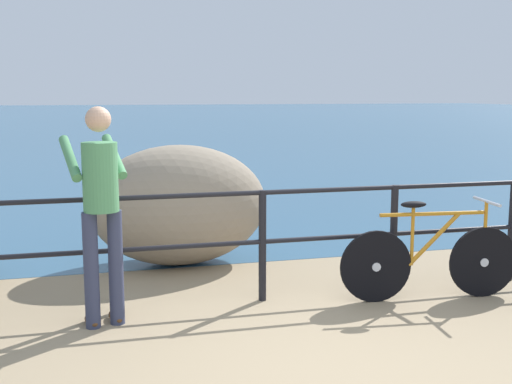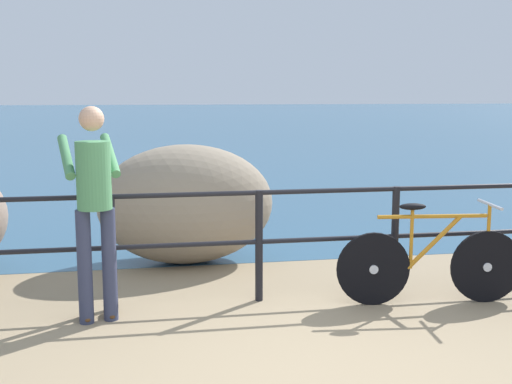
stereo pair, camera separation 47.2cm
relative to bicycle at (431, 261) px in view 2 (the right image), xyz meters
name	(u,v)px [view 2 (the right image)]	position (x,y,z in m)	size (l,w,h in m)	color
ground_plane	(169,145)	(-1.50, 18.75, -0.44)	(120.00, 120.00, 0.10)	#937F60
sea_surface	(153,116)	(-1.50, 46.65, -0.39)	(120.00, 90.00, 0.01)	#2D5675
promenade_railing	(259,233)	(-1.50, 0.35, 0.24)	(7.86, 0.07, 1.02)	black
bicycle	(431,261)	(0.00, 0.00, 0.00)	(1.69, 0.48, 0.92)	black
person_at_railing	(94,203)	(-2.92, 0.07, 0.60)	(0.54, 0.67, 1.78)	#333851
breakwater_boulder_main	(186,204)	(-2.06, 1.82, 0.27)	(1.94, 1.20, 1.32)	gray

